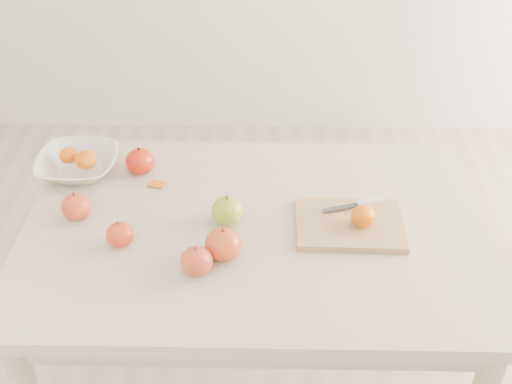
{
  "coord_description": "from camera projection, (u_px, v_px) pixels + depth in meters",
  "views": [
    {
      "loc": [
        0.03,
        -1.27,
        1.8
      ],
      "look_at": [
        0.0,
        0.05,
        0.82
      ],
      "focal_mm": 45.0,
      "sensor_mm": 36.0,
      "label": 1
    }
  ],
  "objects": [
    {
      "name": "orange_peel_a",
      "position": [
        140.0,
        166.0,
        1.87
      ],
      "size": [
        0.07,
        0.06,
        0.01
      ],
      "primitive_type": "cube",
      "rotation": [
        0.21,
        0.0,
        0.24
      ],
      "color": "orange",
      "rests_on": "table"
    },
    {
      "name": "apple_red_d",
      "position": [
        120.0,
        234.0,
        1.57
      ],
      "size": [
        0.07,
        0.07,
        0.06
      ],
      "primitive_type": "ellipsoid",
      "color": "#9E0C11",
      "rests_on": "table"
    },
    {
      "name": "table",
      "position": [
        256.0,
        254.0,
        1.71
      ],
      "size": [
        1.2,
        0.8,
        0.75
      ],
      "color": "beige",
      "rests_on": "ground"
    },
    {
      "name": "bowl_tangerine_near",
      "position": [
        69.0,
        155.0,
        1.82
      ],
      "size": [
        0.05,
        0.05,
        0.05
      ],
      "primitive_type": "ellipsoid",
      "color": "#E35A08",
      "rests_on": "fruit_bowl"
    },
    {
      "name": "board_tangerine",
      "position": [
        363.0,
        216.0,
        1.61
      ],
      "size": [
        0.06,
        0.06,
        0.05
      ],
      "primitive_type": "ellipsoid",
      "color": "#D46707",
      "rests_on": "cutting_board"
    },
    {
      "name": "apple_red_b",
      "position": [
        76.0,
        206.0,
        1.66
      ],
      "size": [
        0.08,
        0.08,
        0.07
      ],
      "primitive_type": "ellipsoid",
      "color": "maroon",
      "rests_on": "table"
    },
    {
      "name": "bowl_tangerine_far",
      "position": [
        86.0,
        159.0,
        1.8
      ],
      "size": [
        0.06,
        0.06,
        0.05
      ],
      "primitive_type": "ellipsoid",
      "color": "#D95B07",
      "rests_on": "fruit_bowl"
    },
    {
      "name": "apple_green",
      "position": [
        227.0,
        211.0,
        1.64
      ],
      "size": [
        0.08,
        0.08,
        0.07
      ],
      "primitive_type": "ellipsoid",
      "color": "#669814",
      "rests_on": "table"
    },
    {
      "name": "cutting_board",
      "position": [
        349.0,
        224.0,
        1.64
      ],
      "size": [
        0.28,
        0.2,
        0.02
      ],
      "primitive_type": "cube",
      "rotation": [
        0.0,
        0.0,
        -0.02
      ],
      "color": "tan",
      "rests_on": "table"
    },
    {
      "name": "apple_red_c",
      "position": [
        197.0,
        261.0,
        1.49
      ],
      "size": [
        0.08,
        0.08,
        0.07
      ],
      "primitive_type": "ellipsoid",
      "color": "maroon",
      "rests_on": "table"
    },
    {
      "name": "apple_red_a",
      "position": [
        140.0,
        161.0,
        1.82
      ],
      "size": [
        0.08,
        0.08,
        0.07
      ],
      "primitive_type": "ellipsoid",
      "color": "#A50609",
      "rests_on": "table"
    },
    {
      "name": "apple_red_e",
      "position": [
        223.0,
        244.0,
        1.53
      ],
      "size": [
        0.09,
        0.09,
        0.08
      ],
      "primitive_type": "ellipsoid",
      "color": "maroon",
      "rests_on": "table"
    },
    {
      "name": "orange_peel_b",
      "position": [
        157.0,
        185.0,
        1.79
      ],
      "size": [
        0.05,
        0.05,
        0.01
      ],
      "primitive_type": "cube",
      "rotation": [
        -0.14,
        0.0,
        -0.27
      ],
      "color": "#D85F0F",
      "rests_on": "table"
    },
    {
      "name": "paring_knife",
      "position": [
        365.0,
        203.0,
        1.69
      ],
      "size": [
        0.17,
        0.07,
        0.01
      ],
      "color": "white",
      "rests_on": "cutting_board"
    },
    {
      "name": "fruit_bowl",
      "position": [
        78.0,
        164.0,
        1.83
      ],
      "size": [
        0.23,
        0.23,
        0.06
      ],
      "primitive_type": "imported",
      "color": "white",
      "rests_on": "table"
    }
  ]
}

